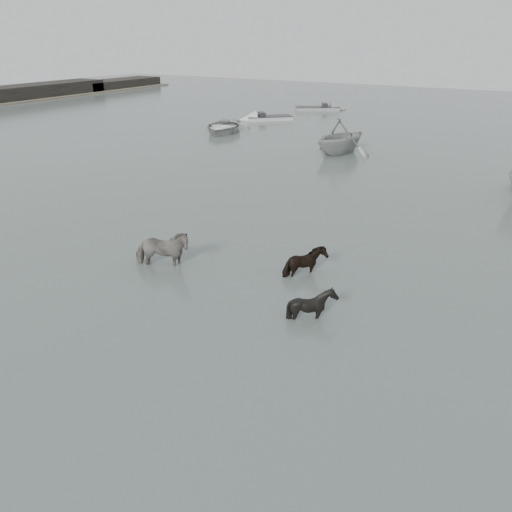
# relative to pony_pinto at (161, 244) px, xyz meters

# --- Properties ---
(ground) EXTENTS (140.00, 140.00, 0.00)m
(ground) POSITION_rel_pony_pinto_xyz_m (3.68, 0.22, -0.84)
(ground) COLOR #4C5B54
(ground) RESTS_ON ground
(pony_pinto) EXTENTS (2.20, 1.73, 1.69)m
(pony_pinto) POSITION_rel_pony_pinto_xyz_m (0.00, 0.00, 0.00)
(pony_pinto) COLOR black
(pony_pinto) RESTS_ON ground
(pony_dark) EXTENTS (1.24, 1.40, 1.29)m
(pony_dark) POSITION_rel_pony_pinto_xyz_m (4.61, 1.86, -0.20)
(pony_dark) COLOR black
(pony_dark) RESTS_ON ground
(pony_black) EXTENTS (1.29, 1.17, 1.29)m
(pony_black) POSITION_rel_pony_pinto_xyz_m (5.94, -0.56, -0.20)
(pony_black) COLOR black
(pony_black) RESTS_ON ground
(rowboat_lead) EXTENTS (5.50, 6.47, 1.14)m
(rowboat_lead) POSITION_rel_pony_pinto_xyz_m (-12.69, 22.90, -0.28)
(rowboat_lead) COLOR #BABBB5
(rowboat_lead) RESTS_ON ground
(rowboat_trail) EXTENTS (5.32, 5.76, 2.52)m
(rowboat_trail) POSITION_rel_pony_pinto_xyz_m (-1.29, 20.09, 0.41)
(rowboat_trail) COLOR #A0A3A0
(rowboat_trail) RESTS_ON ground
(skiff_outer) EXTENTS (5.43, 5.21, 0.75)m
(skiff_outer) POSITION_rel_pony_pinto_xyz_m (-12.40, 30.30, -0.47)
(skiff_outer) COLOR silver
(skiff_outer) RESTS_ON ground
(skiff_far) EXTENTS (6.23, 4.74, 0.75)m
(skiff_far) POSITION_rel_pony_pinto_xyz_m (-11.15, 38.70, -0.47)
(skiff_far) COLOR #939694
(skiff_far) RESTS_ON ground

